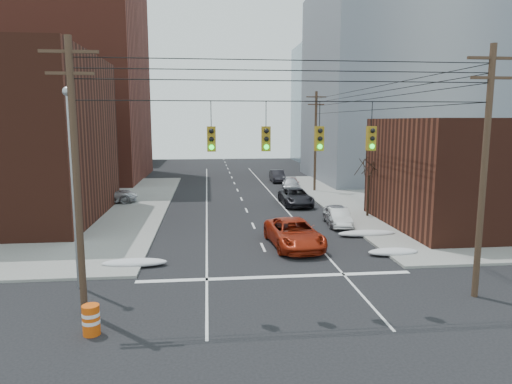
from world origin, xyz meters
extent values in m
plane|color=black|center=(0.00, 0.00, 0.00)|extent=(160.00, 160.00, 0.00)
cube|color=gray|center=(27.00, 27.00, 0.07)|extent=(40.00, 40.00, 0.15)
cube|color=maroon|center=(-24.00, 48.00, 15.00)|extent=(24.00, 20.00, 30.00)
cube|color=#451E14|center=(-26.00, 74.00, 6.00)|extent=(22.00, 18.00, 12.00)
cube|color=gray|center=(22.00, 44.00, 12.50)|extent=(22.00, 20.00, 25.00)
cube|color=gray|center=(24.00, 70.00, 11.00)|extent=(20.00, 18.00, 22.00)
cube|color=#451E14|center=(18.00, 16.00, 4.00)|extent=(16.00, 12.00, 8.00)
cylinder|color=#473323|center=(-8.50, 3.00, 5.50)|extent=(0.28, 0.28, 11.00)
cube|color=#473323|center=(-8.50, 3.00, 10.40)|extent=(2.20, 0.12, 0.12)
cube|color=#473323|center=(-8.50, 3.00, 9.60)|extent=(1.80, 0.12, 0.12)
cylinder|color=#473323|center=(8.50, 3.00, 5.50)|extent=(0.28, 0.28, 11.00)
cube|color=#473323|center=(8.50, 3.00, 10.40)|extent=(2.20, 0.12, 0.12)
cube|color=#473323|center=(8.50, 3.00, 9.60)|extent=(1.80, 0.12, 0.12)
cylinder|color=#473323|center=(8.50, 34.00, 5.50)|extent=(0.28, 0.28, 11.00)
cube|color=#473323|center=(8.50, 34.00, 10.40)|extent=(2.20, 0.12, 0.12)
cube|color=#473323|center=(8.50, 34.00, 9.60)|extent=(1.80, 0.12, 0.12)
cylinder|color=black|center=(0.00, 3.00, 8.60)|extent=(17.00, 0.04, 0.04)
cylinder|color=black|center=(-3.20, 3.00, 8.10)|extent=(0.03, 0.03, 1.00)
cube|color=olive|center=(-3.20, 3.00, 7.10)|extent=(0.35, 0.30, 1.00)
sphere|color=black|center=(-3.20, 2.83, 7.42)|extent=(0.20, 0.20, 0.20)
sphere|color=black|center=(-3.20, 2.83, 7.10)|extent=(0.20, 0.20, 0.20)
sphere|color=#0CE526|center=(-3.20, 2.83, 6.78)|extent=(0.20, 0.20, 0.20)
cylinder|color=black|center=(-1.00, 3.00, 8.10)|extent=(0.03, 0.03, 1.00)
cube|color=olive|center=(-1.00, 3.00, 7.10)|extent=(0.35, 0.30, 1.00)
sphere|color=black|center=(-1.00, 2.83, 7.42)|extent=(0.20, 0.20, 0.20)
sphere|color=black|center=(-1.00, 2.83, 7.10)|extent=(0.20, 0.20, 0.20)
sphere|color=#0CE526|center=(-1.00, 2.83, 6.78)|extent=(0.20, 0.20, 0.20)
cylinder|color=black|center=(1.20, 3.00, 8.10)|extent=(0.03, 0.03, 1.00)
cube|color=olive|center=(1.20, 3.00, 7.10)|extent=(0.35, 0.30, 1.00)
sphere|color=black|center=(1.20, 2.83, 7.42)|extent=(0.20, 0.20, 0.20)
sphere|color=black|center=(1.20, 2.83, 7.10)|extent=(0.20, 0.20, 0.20)
sphere|color=#0CE526|center=(1.20, 2.83, 6.78)|extent=(0.20, 0.20, 0.20)
cylinder|color=black|center=(3.40, 3.00, 8.10)|extent=(0.03, 0.03, 1.00)
cube|color=olive|center=(3.40, 3.00, 7.10)|extent=(0.35, 0.30, 1.00)
sphere|color=black|center=(3.40, 2.83, 7.42)|extent=(0.20, 0.20, 0.20)
sphere|color=black|center=(3.40, 2.83, 7.10)|extent=(0.20, 0.20, 0.20)
sphere|color=#0CE526|center=(3.40, 2.83, 6.78)|extent=(0.20, 0.20, 0.20)
cylinder|color=gray|center=(-9.50, 6.00, 4.50)|extent=(0.18, 0.18, 9.00)
sphere|color=gray|center=(-9.50, 6.00, 9.10)|extent=(0.44, 0.44, 0.44)
cylinder|color=black|center=(9.60, 20.00, 1.75)|extent=(0.20, 0.20, 3.50)
cylinder|color=black|center=(9.98, 20.12, 4.07)|extent=(0.27, 0.82, 1.19)
cylinder|color=black|center=(9.82, 20.57, 4.16)|extent=(1.17, 0.54, 1.38)
cylinder|color=black|center=(9.17, 20.74, 4.19)|extent=(1.44, 1.00, 1.48)
cylinder|color=black|center=(9.20, 20.06, 4.07)|extent=(0.17, 0.84, 1.19)
cylinder|color=black|center=(9.15, 19.58, 4.16)|extent=(0.82, 0.99, 1.40)
cylinder|color=black|center=(9.66, 19.15, 4.19)|extent=(1.74, 0.21, 1.43)
cylinder|color=black|center=(9.93, 19.77, 4.07)|extent=(0.48, 0.73, 1.20)
ellipsoid|color=silver|center=(-7.40, 9.00, 0.21)|extent=(3.50, 1.08, 0.42)
ellipsoid|color=silver|center=(7.40, 9.50, 0.21)|extent=(3.00, 1.08, 0.42)
ellipsoid|color=silver|center=(7.40, 14.00, 0.21)|extent=(4.00, 1.08, 0.42)
imported|color=#9C240E|center=(1.95, 11.97, 0.86)|extent=(3.31, 6.36, 1.71)
imported|color=#AAAAAE|center=(6.40, 17.72, 0.74)|extent=(2.12, 4.49, 1.48)
imported|color=white|center=(6.40, 17.26, 0.66)|extent=(1.78, 4.12, 1.32)
imported|color=black|center=(4.80, 26.00, 0.79)|extent=(2.67, 5.71, 1.58)
imported|color=silver|center=(6.09, 35.46, 0.66)|extent=(2.24, 4.69, 1.32)
imported|color=maroon|center=(6.40, 36.48, 0.66)|extent=(1.85, 4.00, 1.33)
imported|color=black|center=(5.62, 42.71, 0.76)|extent=(1.65, 4.65, 1.53)
imported|color=silver|center=(-15.27, 19.86, 0.80)|extent=(3.98, 1.54, 1.29)
imported|color=silver|center=(-12.77, 28.49, 0.90)|extent=(5.65, 3.07, 1.50)
imported|color=black|center=(-19.34, 25.95, 0.80)|extent=(4.75, 2.53, 1.31)
imported|color=#9FA0A4|center=(-17.55, 27.63, 0.83)|extent=(4.12, 1.96, 1.36)
cylinder|color=#D54C0B|center=(-7.73, 1.00, 0.57)|extent=(0.73, 0.73, 1.14)
cylinder|color=white|center=(-7.73, 1.00, 0.80)|extent=(0.74, 0.74, 0.14)
cylinder|color=white|center=(-7.73, 1.00, 0.51)|extent=(0.74, 0.74, 0.14)
camera|label=1|loc=(-3.38, -15.40, 7.81)|focal=32.00mm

